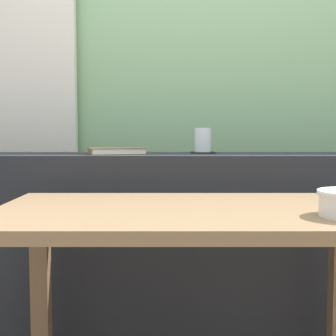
% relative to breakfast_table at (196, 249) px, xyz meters
% --- Properties ---
extents(outdoor_backdrop, '(4.80, 0.08, 2.80)m').
position_rel_breakfast_table_xyz_m(outdoor_backdrop, '(-0.01, 1.18, 0.79)').
color(outdoor_backdrop, '#8EBC89').
rests_on(outdoor_backdrop, ground).
extents(curtain_left_panel, '(0.56, 0.06, 2.50)m').
position_rel_breakfast_table_xyz_m(curtain_left_panel, '(-0.82, 1.08, 0.64)').
color(curtain_left_panel, silver).
rests_on(curtain_left_panel, ground).
extents(dark_console_ledge, '(2.80, 0.33, 0.86)m').
position_rel_breakfast_table_xyz_m(dark_console_ledge, '(-0.01, 0.59, -0.18)').
color(dark_console_ledge, '#23262B').
rests_on(dark_console_ledge, ground).
extents(breakfast_table, '(1.14, 0.65, 0.73)m').
position_rel_breakfast_table_xyz_m(breakfast_table, '(0.00, 0.00, 0.00)').
color(breakfast_table, brown).
rests_on(breakfast_table, ground).
extents(coaster_square, '(0.10, 0.10, 0.00)m').
position_rel_breakfast_table_xyz_m(coaster_square, '(0.07, 0.65, 0.25)').
color(coaster_square, black).
rests_on(coaster_square, dark_console_ledge).
extents(juice_glass, '(0.07, 0.07, 0.10)m').
position_rel_breakfast_table_xyz_m(juice_glass, '(0.07, 0.65, 0.30)').
color(juice_glass, white).
rests_on(juice_glass, coaster_square).
extents(closed_book, '(0.25, 0.20, 0.03)m').
position_rel_breakfast_table_xyz_m(closed_book, '(-0.28, 0.56, 0.26)').
color(closed_book, brown).
rests_on(closed_book, dark_console_ledge).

